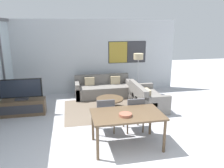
{
  "coord_description": "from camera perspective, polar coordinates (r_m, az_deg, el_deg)",
  "views": [
    {
      "loc": [
        -0.89,
        -3.24,
        2.58
      ],
      "look_at": [
        0.32,
        2.68,
        0.95
      ],
      "focal_mm": 35.0,
      "sensor_mm": 36.0,
      "label": 1
    }
  ],
  "objects": [
    {
      "name": "floor_lamp",
      "position": [
        8.31,
        6.89,
        6.4
      ],
      "size": [
        0.36,
        0.36,
        1.56
      ],
      "color": "#2D2D33",
      "rests_on": "ground_plane"
    },
    {
      "name": "dining_table",
      "position": [
        4.73,
        3.96,
        -8.58
      ],
      "size": [
        1.51,
        0.92,
        0.76
      ],
      "color": "brown",
      "rests_on": "ground_plane"
    },
    {
      "name": "wall_back",
      "position": [
        8.52,
        -5.12,
        7.13
      ],
      "size": [
        6.76,
        0.09,
        2.8
      ],
      "color": "silver",
      "rests_on": "ground_plane"
    },
    {
      "name": "sofa_side",
      "position": [
        7.13,
        8.79,
        -4.02
      ],
      "size": [
        0.85,
        1.57,
        0.78
      ],
      "rotation": [
        0.0,
        0.0,
        1.57
      ],
      "color": "slate",
      "rests_on": "ground_plane"
    },
    {
      "name": "coffee_table",
      "position": [
        6.91,
        -0.57,
        -4.45
      ],
      "size": [
        0.85,
        0.85,
        0.35
      ],
      "color": "brown",
      "rests_on": "ground_plane"
    },
    {
      "name": "fruit_bowl",
      "position": [
        4.56,
        3.52,
        -7.98
      ],
      "size": [
        0.27,
        0.27,
        0.06
      ],
      "color": "#995642",
      "rests_on": "dining_table"
    },
    {
      "name": "dining_chair_centre",
      "position": [
        5.45,
        5.84,
        -7.42
      ],
      "size": [
        0.46,
        0.46,
        0.89
      ],
      "color": "#4C4C51",
      "rests_on": "ground_plane"
    },
    {
      "name": "dining_chair_left",
      "position": [
        5.36,
        -1.84,
        -7.77
      ],
      "size": [
        0.46,
        0.46,
        0.89
      ],
      "color": "#4C4C51",
      "rests_on": "ground_plane"
    },
    {
      "name": "sofa_main",
      "position": [
        8.18,
        -2.38,
        -1.32
      ],
      "size": [
        2.05,
        0.85,
        0.78
      ],
      "color": "slate",
      "rests_on": "ground_plane"
    },
    {
      "name": "tv_console",
      "position": [
        7.02,
        -22.29,
        -5.62
      ],
      "size": [
        1.3,
        0.45,
        0.46
      ],
      "color": "brown",
      "rests_on": "ground_plane"
    },
    {
      "name": "television",
      "position": [
        6.86,
        -22.75,
        -1.33
      ],
      "size": [
        1.2,
        0.2,
        0.63
      ],
      "color": "#2D2D33",
      "rests_on": "tv_console"
    },
    {
      "name": "area_rug",
      "position": [
        7.0,
        -0.56,
        -6.48
      ],
      "size": [
        2.84,
        2.11,
        0.01
      ],
      "color": "#706051",
      "rests_on": "ground_plane"
    }
  ]
}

